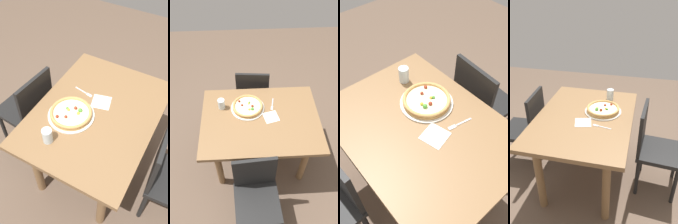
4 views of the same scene
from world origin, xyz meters
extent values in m
plane|color=brown|center=(0.00, 0.00, 0.00)|extent=(6.00, 6.00, 0.00)
cube|color=olive|center=(0.00, 0.00, 0.73)|extent=(1.17, 0.87, 0.04)
cylinder|color=olive|center=(-0.44, -0.29, 0.35)|extent=(0.07, 0.07, 0.71)
cylinder|color=olive|center=(0.44, -0.29, 0.35)|extent=(0.07, 0.07, 0.71)
cylinder|color=olive|center=(-0.44, 0.29, 0.35)|extent=(0.07, 0.07, 0.71)
cylinder|color=olive|center=(0.44, 0.29, 0.35)|extent=(0.07, 0.07, 0.71)
cylinder|color=black|center=(0.19, -0.90, 0.21)|extent=(0.04, 0.04, 0.41)
cylinder|color=black|center=(-0.15, -0.87, 0.21)|extent=(0.04, 0.04, 0.41)
cylinder|color=black|center=(0.22, -0.56, 0.21)|extent=(0.04, 0.04, 0.41)
cylinder|color=black|center=(-0.12, -0.53, 0.21)|extent=(0.04, 0.04, 0.41)
cube|color=black|center=(0.04, -0.71, 0.43)|extent=(0.43, 0.43, 0.04)
cube|color=black|center=(0.05, -0.53, 0.66)|extent=(0.38, 0.06, 0.42)
cylinder|color=black|center=(-0.08, 0.53, 0.21)|extent=(0.04, 0.04, 0.41)
cylinder|color=black|center=(0.26, 0.56, 0.21)|extent=(0.04, 0.04, 0.41)
cube|color=black|center=(0.09, 0.53, 0.66)|extent=(0.38, 0.06, 0.42)
cylinder|color=silver|center=(0.12, -0.15, 0.75)|extent=(0.34, 0.34, 0.01)
cylinder|color=tan|center=(0.12, -0.15, 0.77)|extent=(0.31, 0.31, 0.02)
cylinder|color=beige|center=(0.12, -0.15, 0.78)|extent=(0.27, 0.27, 0.01)
torus|color=tan|center=(0.12, -0.15, 0.78)|extent=(0.31, 0.31, 0.02)
sphere|color=maroon|center=(0.18, -0.16, 0.79)|extent=(0.02, 0.02, 0.02)
sphere|color=maroon|center=(0.07, -0.14, 0.79)|extent=(0.03, 0.03, 0.03)
sphere|color=gold|center=(0.11, -0.10, 0.79)|extent=(0.02, 0.02, 0.02)
sphere|color=#4C9E38|center=(0.08, -0.10, 0.79)|extent=(0.03, 0.03, 0.03)
sphere|color=maroon|center=(0.21, -0.21, 0.79)|extent=(0.02, 0.02, 0.02)
sphere|color=gold|center=(0.11, -0.17, 0.79)|extent=(0.02, 0.02, 0.02)
sphere|color=#4C9E38|center=(0.10, -0.19, 0.79)|extent=(0.02, 0.02, 0.02)
cube|color=silver|center=(-0.14, -0.22, 0.75)|extent=(0.03, 0.11, 0.00)
cube|color=silver|center=(-0.13, -0.13, 0.75)|extent=(0.03, 0.05, 0.00)
cylinder|color=silver|center=(0.39, -0.17, 0.80)|extent=(0.07, 0.07, 0.11)
cube|color=white|center=(-0.11, -0.01, 0.75)|extent=(0.17, 0.17, 0.00)
camera|label=1|loc=(1.14, 0.53, 2.19)|focal=41.26mm
camera|label=2|loc=(0.15, 1.45, 2.54)|focal=37.40mm
camera|label=3|loc=(-0.70, 0.58, 1.92)|focal=39.81mm
camera|label=4|loc=(-1.73, -0.49, 1.84)|focal=36.91mm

